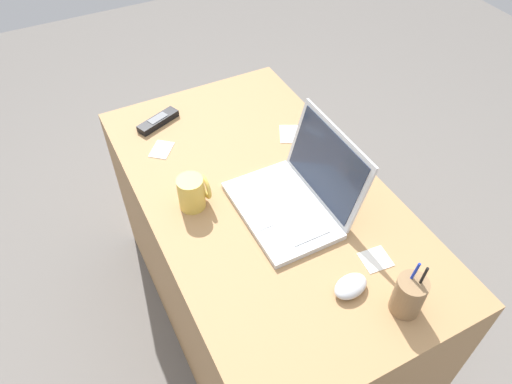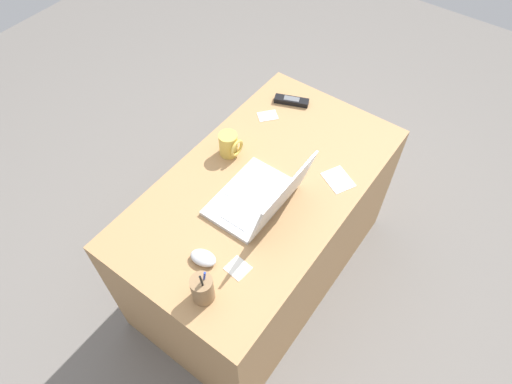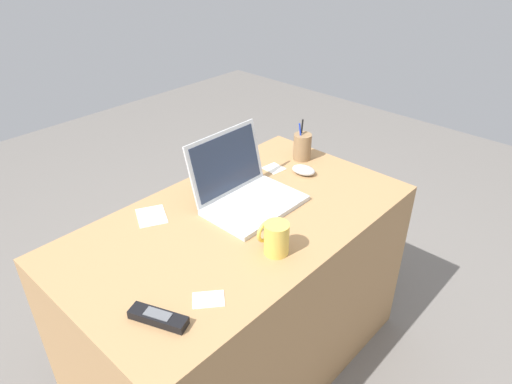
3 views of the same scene
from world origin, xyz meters
name	(u,v)px [view 2 (image 2 of 3)]	position (x,y,z in m)	size (l,w,h in m)	color
ground_plane	(261,268)	(0.00, 0.00, 0.00)	(6.00, 6.00, 0.00)	slate
desk	(262,232)	(0.00, 0.00, 0.36)	(1.25, 0.71, 0.72)	#A87C4F
laptop	(261,198)	(0.09, 0.06, 0.77)	(0.35, 0.29, 0.24)	silver
computer_mouse	(203,258)	(0.41, 0.03, 0.74)	(0.06, 0.10, 0.04)	silver
coffee_mug_white	(229,145)	(-0.05, -0.21, 0.77)	(0.08, 0.09, 0.11)	#E0BC4C
cordless_phone	(292,101)	(-0.47, -0.17, 0.73)	(0.10, 0.16, 0.03)	black
pen_holder	(203,289)	(0.51, 0.12, 0.78)	(0.08, 0.08, 0.17)	olive
paper_note_near_laptop	(338,180)	(-0.20, 0.23, 0.72)	(0.10, 0.12, 0.00)	white
paper_note_left	(238,268)	(0.36, 0.15, 0.72)	(0.07, 0.08, 0.00)	white
paper_note_right	(268,116)	(-0.33, -0.21, 0.72)	(0.09, 0.06, 0.00)	white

